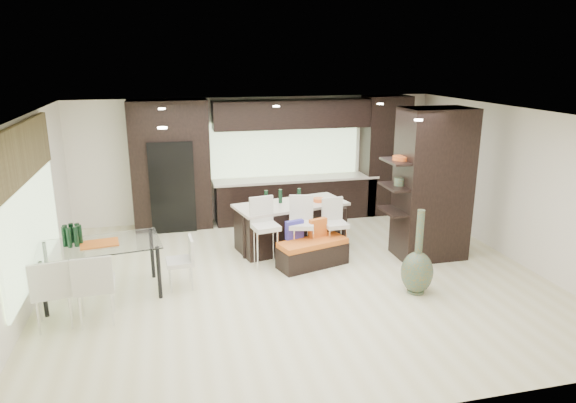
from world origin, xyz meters
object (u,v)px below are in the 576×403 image
object	(u,v)px
stool_right	(335,235)
chair_end	(180,265)
bench	(313,253)
dining_table	(102,270)
floor_vase	(418,252)
chair_near	(96,290)
chair_far	(53,294)
stool_left	(266,239)
kitchen_island	(291,226)
stool_mid	(301,236)

from	to	relation	value
stool_right	chair_end	bearing A→B (deg)	-170.90
bench	dining_table	world-z (taller)	dining_table
floor_vase	chair_near	bearing A→B (deg)	177.60
stool_right	floor_vase	bearing A→B (deg)	-67.45
chair_near	chair_far	distance (m)	0.54
stool_left	kitchen_island	bearing A→B (deg)	39.95
chair_end	chair_far	bearing A→B (deg)	112.65
stool_left	bench	xyz separation A→B (m)	(0.79, -0.22, -0.25)
stool_right	dining_table	world-z (taller)	stool_right
bench	stool_mid	bearing A→B (deg)	107.08
stool_left	bench	bearing A→B (deg)	-25.87
kitchen_island	dining_table	bearing A→B (deg)	-170.03
bench	stool_right	bearing A→B (deg)	9.94
stool_left	bench	distance (m)	0.86
kitchen_island	dining_table	distance (m)	3.55
stool_right	bench	bearing A→B (deg)	-157.00
kitchen_island	chair_far	xyz separation A→B (m)	(-3.82, -2.16, 0.03)
stool_left	stool_right	bearing A→B (deg)	-9.27
bench	chair_end	world-z (taller)	chair_end
stool_mid	floor_vase	bearing A→B (deg)	-34.04
stool_left	stool_mid	xyz separation A→B (m)	(0.64, 0.00, -0.01)
dining_table	chair_far	world-z (taller)	chair_far
chair_far	chair_end	xyz separation A→B (m)	(1.70, 0.82, -0.08)
dining_table	floor_vase	bearing A→B (deg)	-20.07
stool_mid	stool_right	bearing A→B (deg)	15.83
chair_end	dining_table	bearing A→B (deg)	86.90
kitchen_island	chair_end	bearing A→B (deg)	-160.01
kitchen_island	bench	distance (m)	1.02
stool_right	floor_vase	world-z (taller)	floor_vase
stool_right	chair_near	distance (m)	4.17
floor_vase	dining_table	xyz separation A→B (m)	(-4.70, 1.02, -0.25)
chair_end	stool_left	bearing A→B (deg)	-71.71
bench	chair_near	size ratio (longest dim) A/B	1.30
dining_table	chair_far	xyz separation A→B (m)	(-0.54, -0.82, 0.04)
kitchen_island	stool_right	world-z (taller)	stool_right
stool_mid	bench	bearing A→B (deg)	-42.18
dining_table	stool_right	bearing A→B (deg)	0.92
kitchen_island	stool_right	xyz separation A→B (m)	(0.64, -0.74, 0.01)
bench	chair_near	distance (m)	3.64
kitchen_island	dining_table	world-z (taller)	kitchen_island
stool_right	chair_far	distance (m)	4.68
kitchen_island	stool_mid	world-z (taller)	stool_mid
floor_vase	chair_end	bearing A→B (deg)	163.91
dining_table	kitchen_island	bearing A→B (deg)	14.49
bench	floor_vase	world-z (taller)	floor_vase
bench	chair_near	bearing A→B (deg)	-177.15
dining_table	chair_far	distance (m)	0.98
floor_vase	stool_left	bearing A→B (deg)	142.06
stool_right	bench	world-z (taller)	stool_right
kitchen_island	stool_mid	bearing A→B (deg)	-102.33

